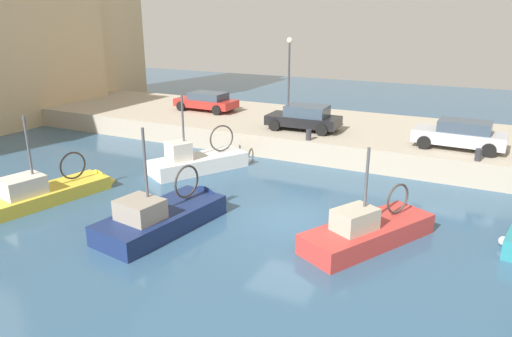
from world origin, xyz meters
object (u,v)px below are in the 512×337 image
object	(u,v)px
quay_streetlamp	(289,63)
fishing_boat_red	(374,237)
fishing_boat_navy	(170,222)
mooring_bollard_north	(309,135)
parked_car_red	(207,101)
mooring_bollard_mid	(478,155)
fishing_boat_white	(204,167)
parked_car_black	(305,117)
fishing_boat_yellow	(49,197)
parked_car_silver	(460,134)

from	to	relation	value
quay_streetlamp	fishing_boat_red	bearing A→B (deg)	-145.91
fishing_boat_navy	mooring_bollard_north	distance (m)	9.83
parked_car_red	mooring_bollard_mid	world-z (taller)	parked_car_red
parked_car_red	fishing_boat_red	bearing A→B (deg)	-129.37
fishing_boat_white	fishing_boat_red	bearing A→B (deg)	-112.67
parked_car_black	mooring_bollard_mid	distance (m)	9.26
fishing_boat_white	fishing_boat_yellow	xyz separation A→B (m)	(-6.44, 3.50, 0.01)
fishing_boat_yellow	mooring_bollard_mid	xyz separation A→B (m)	(9.89, -15.70, 1.35)
fishing_boat_red	fishing_boat_yellow	world-z (taller)	fishing_boat_yellow
mooring_bollard_mid	parked_car_silver	bearing A→B (deg)	28.63
parked_car_silver	quay_streetlamp	distance (m)	11.63
parked_car_black	parked_car_red	distance (m)	8.18
mooring_bollard_mid	parked_car_black	bearing A→B (deg)	77.40
parked_car_silver	mooring_bollard_north	bearing A→B (deg)	103.57
fishing_boat_white	parked_car_red	world-z (taller)	fishing_boat_white
parked_car_silver	mooring_bollard_mid	xyz separation A→B (m)	(-1.71, -0.93, -0.44)
fishing_boat_red	fishing_boat_white	size ratio (longest dim) A/B	1.03
fishing_boat_navy	parked_car_silver	bearing A→B (deg)	-38.06
parked_car_silver	mooring_bollard_mid	world-z (taller)	parked_car_silver
parked_car_red	quay_streetlamp	size ratio (longest dim) A/B	0.88
parked_car_black	mooring_bollard_north	world-z (taller)	parked_car_black
mooring_bollard_north	quay_streetlamp	distance (m)	7.32
fishing_boat_yellow	parked_car_red	xyz separation A→B (m)	(14.11, 1.20, 1.72)
fishing_boat_navy	mooring_bollard_mid	xyz separation A→B (m)	(9.57, -9.76, 1.37)
mooring_bollard_north	quay_streetlamp	xyz separation A→B (m)	(5.65, 3.57, 2.98)
fishing_boat_navy	parked_car_red	size ratio (longest dim) A/B	1.39
quay_streetlamp	parked_car_red	bearing A→B (deg)	104.96
parked_car_red	mooring_bollard_mid	bearing A→B (deg)	-104.03
fishing_boat_yellow	parked_car_black	xyz separation A→B (m)	(11.91, -6.67, 1.78)
fishing_boat_yellow	quay_streetlamp	world-z (taller)	quay_streetlamp
fishing_boat_red	mooring_bollard_mid	world-z (taller)	fishing_boat_red
fishing_boat_white	parked_car_red	size ratio (longest dim) A/B	1.34
parked_car_silver	quay_streetlamp	size ratio (longest dim) A/B	0.88
mooring_bollard_mid	mooring_bollard_north	size ratio (longest dim) A/B	1.00
quay_streetlamp	mooring_bollard_north	bearing A→B (deg)	-147.71
mooring_bollard_mid	quay_streetlamp	distance (m)	13.22
fishing_boat_navy	parked_car_silver	size ratio (longest dim) A/B	1.39
parked_car_silver	parked_car_black	world-z (taller)	parked_car_silver
parked_car_red	quay_streetlamp	distance (m)	6.11
fishing_boat_navy	quay_streetlamp	xyz separation A→B (m)	(15.22, 1.81, 4.35)
mooring_bollard_mid	fishing_boat_white	bearing A→B (deg)	105.79
fishing_boat_white	parked_car_red	xyz separation A→B (m)	(7.67, 4.70, 1.74)
parked_car_black	parked_car_red	xyz separation A→B (m)	(2.21, 7.88, -0.06)
fishing_boat_white	mooring_bollard_north	xyz separation A→B (m)	(3.45, -4.20, 1.36)
parked_car_silver	parked_car_red	size ratio (longest dim) A/B	1.00
mooring_bollard_mid	mooring_bollard_north	bearing A→B (deg)	90.00
fishing_boat_yellow	mooring_bollard_north	size ratio (longest dim) A/B	12.10
mooring_bollard_north	parked_car_black	bearing A→B (deg)	27.02
parked_car_red	mooring_bollard_mid	distance (m)	17.43
fishing_boat_white	parked_car_silver	bearing A→B (deg)	-65.42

